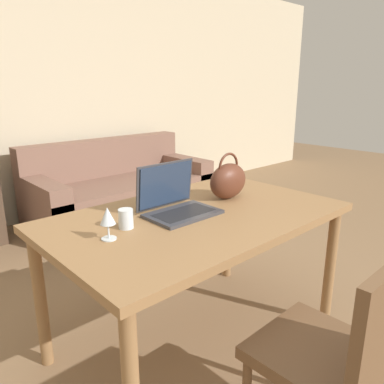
{
  "coord_description": "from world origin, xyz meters",
  "views": [
    {
      "loc": [
        -1.23,
        -0.52,
        1.39
      ],
      "look_at": [
        -0.03,
        0.79,
        0.88
      ],
      "focal_mm": 35.0,
      "sensor_mm": 36.0,
      "label": 1
    }
  ],
  "objects_px": {
    "couch": "(120,191)",
    "laptop": "(175,200)",
    "drinking_glass": "(126,219)",
    "handbag": "(228,180)",
    "wine_glass": "(108,218)",
    "chair": "(340,350)"
  },
  "relations": [
    {
      "from": "wine_glass",
      "to": "handbag",
      "type": "distance_m",
      "value": 0.82
    },
    {
      "from": "drinking_glass",
      "to": "handbag",
      "type": "bearing_deg",
      "value": 0.06
    },
    {
      "from": "couch",
      "to": "drinking_glass",
      "type": "xyz_separation_m",
      "value": [
        -1.2,
        -2.01,
        0.52
      ]
    },
    {
      "from": "couch",
      "to": "laptop",
      "type": "xyz_separation_m",
      "value": [
        -0.89,
        -1.99,
        0.54
      ]
    },
    {
      "from": "chair",
      "to": "wine_glass",
      "type": "relative_size",
      "value": 6.05
    },
    {
      "from": "chair",
      "to": "handbag",
      "type": "xyz_separation_m",
      "value": [
        0.4,
        0.91,
        0.38
      ]
    },
    {
      "from": "handbag",
      "to": "wine_glass",
      "type": "bearing_deg",
      "value": -175.67
    },
    {
      "from": "drinking_glass",
      "to": "couch",
      "type": "bearing_deg",
      "value": 59.2
    },
    {
      "from": "couch",
      "to": "laptop",
      "type": "relative_size",
      "value": 5.32
    },
    {
      "from": "drinking_glass",
      "to": "handbag",
      "type": "xyz_separation_m",
      "value": [
        0.69,
        0.0,
        0.06
      ]
    },
    {
      "from": "drinking_glass",
      "to": "wine_glass",
      "type": "relative_size",
      "value": 0.63
    },
    {
      "from": "chair",
      "to": "handbag",
      "type": "height_order",
      "value": "handbag"
    },
    {
      "from": "laptop",
      "to": "handbag",
      "type": "xyz_separation_m",
      "value": [
        0.38,
        -0.02,
        0.04
      ]
    },
    {
      "from": "chair",
      "to": "couch",
      "type": "relative_size",
      "value": 0.45
    },
    {
      "from": "laptop",
      "to": "drinking_glass",
      "type": "distance_m",
      "value": 0.31
    },
    {
      "from": "laptop",
      "to": "couch",
      "type": "bearing_deg",
      "value": 65.85
    },
    {
      "from": "laptop",
      "to": "wine_glass",
      "type": "xyz_separation_m",
      "value": [
        -0.43,
        -0.08,
        0.03
      ]
    },
    {
      "from": "wine_glass",
      "to": "chair",
      "type": "bearing_deg",
      "value": -64.2
    },
    {
      "from": "laptop",
      "to": "drinking_glass",
      "type": "xyz_separation_m",
      "value": [
        -0.3,
        -0.02,
        -0.02
      ]
    },
    {
      "from": "chair",
      "to": "drinking_glass",
      "type": "xyz_separation_m",
      "value": [
        -0.28,
        0.91,
        0.32
      ]
    },
    {
      "from": "chair",
      "to": "couch",
      "type": "distance_m",
      "value": 3.07
    },
    {
      "from": "laptop",
      "to": "handbag",
      "type": "relative_size",
      "value": 1.34
    }
  ]
}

